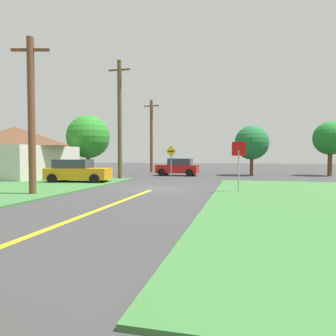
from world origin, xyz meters
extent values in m
plane|color=#393939|center=(0.00, 0.00, 0.00)|extent=(120.00, 120.00, 0.00)
cube|color=yellow|center=(0.00, -8.00, 0.01)|extent=(0.20, 14.00, 0.01)
cylinder|color=#9EA0A8|center=(4.65, -1.05, 1.08)|extent=(0.07, 0.07, 2.16)
cube|color=red|center=(4.65, -1.05, 2.23)|extent=(0.69, 0.17, 0.69)
cube|color=red|center=(-1.09, 11.49, 0.64)|extent=(3.94, 1.87, 0.76)
cube|color=#2D3842|center=(-0.82, 11.48, 1.32)|extent=(2.18, 1.60, 0.60)
cylinder|color=black|center=(-2.44, 10.67, 0.34)|extent=(0.69, 0.24, 0.68)
cylinder|color=black|center=(-2.39, 12.38, 0.34)|extent=(0.69, 0.24, 0.68)
cylinder|color=black|center=(0.20, 10.59, 0.34)|extent=(0.69, 0.24, 0.68)
cylinder|color=black|center=(0.25, 12.30, 0.34)|extent=(0.69, 0.24, 0.68)
cube|color=orange|center=(-6.18, 2.29, 0.64)|extent=(4.48, 2.41, 0.76)
cube|color=#2D3842|center=(-6.56, 2.24, 1.32)|extent=(2.54, 1.95, 0.60)
cylinder|color=black|center=(-4.85, 3.39, 0.34)|extent=(0.70, 0.30, 0.68)
cylinder|color=black|center=(-4.62, 1.55, 0.34)|extent=(0.70, 0.30, 0.68)
cylinder|color=black|center=(-7.74, 3.03, 0.34)|extent=(0.70, 0.30, 0.68)
cylinder|color=black|center=(-7.51, 1.19, 0.34)|extent=(0.70, 0.30, 0.68)
cylinder|color=brown|center=(-4.87, -4.29, 3.71)|extent=(0.33, 0.33, 7.42)
cube|color=brown|center=(-4.87, -4.29, 6.83)|extent=(1.78, 0.54, 0.12)
cylinder|color=brown|center=(-4.76, 6.30, 4.75)|extent=(0.34, 0.34, 9.49)
cube|color=brown|center=(-4.76, 6.30, 8.73)|extent=(1.80, 0.13, 0.12)
cylinder|color=brown|center=(-5.24, 16.88, 4.10)|extent=(0.35, 0.35, 8.20)
cube|color=brown|center=(-5.24, 16.88, 7.54)|extent=(1.80, 0.26, 0.12)
cylinder|color=slate|center=(-0.75, 7.26, 1.12)|extent=(0.08, 0.08, 2.24)
cube|color=yellow|center=(-0.75, 7.26, 2.24)|extent=(0.90, 0.09, 0.91)
cube|color=black|center=(-0.75, 7.26, 2.24)|extent=(0.45, 0.07, 0.10)
cylinder|color=brown|center=(12.87, 14.66, 1.14)|extent=(0.40, 0.40, 2.28)
sphere|color=#1F7124|center=(12.87, 14.66, 3.53)|extent=(3.12, 3.12, 3.12)
cylinder|color=brown|center=(5.72, 13.33, 0.92)|extent=(0.32, 0.32, 1.83)
sphere|color=#1C6531|center=(5.72, 13.33, 3.12)|extent=(3.21, 3.21, 3.21)
cylinder|color=brown|center=(-9.75, 10.46, 1.03)|extent=(0.40, 0.40, 2.06)
sphere|color=#288025|center=(-9.75, 10.46, 3.72)|extent=(4.17, 4.17, 4.17)
cube|color=beige|center=(-13.75, 5.26, 1.34)|extent=(8.63, 7.67, 2.68)
pyramid|color=brown|center=(-13.75, 5.26, 3.50)|extent=(8.63, 7.67, 1.65)
camera|label=1|loc=(4.79, -17.00, 1.88)|focal=32.98mm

